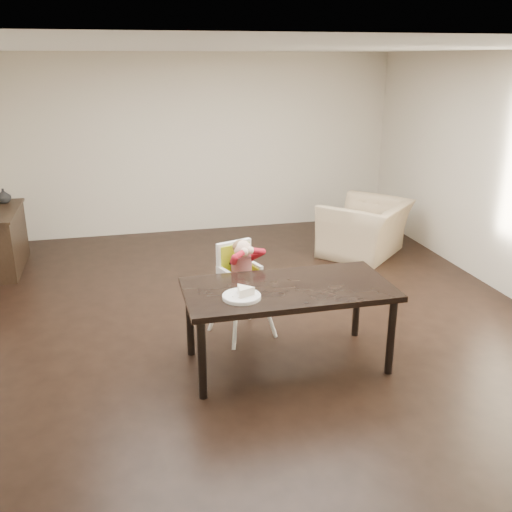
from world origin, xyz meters
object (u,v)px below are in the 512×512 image
(dining_table, at_px, (288,295))
(high_chair, at_px, (240,268))
(armchair, at_px, (366,219))
(sideboard, at_px, (4,240))

(dining_table, relative_size, high_chair, 1.83)
(armchair, relative_size, sideboard, 0.92)
(dining_table, bearing_deg, sideboard, 131.69)
(dining_table, distance_m, sideboard, 4.30)
(sideboard, bearing_deg, high_chair, -44.26)
(high_chair, xyz_separation_m, armchair, (2.19, 1.96, -0.19))
(dining_table, distance_m, high_chair, 0.74)
(dining_table, bearing_deg, high_chair, 111.68)
(dining_table, distance_m, armchair, 3.28)
(dining_table, xyz_separation_m, sideboard, (-2.85, 3.20, -0.27))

